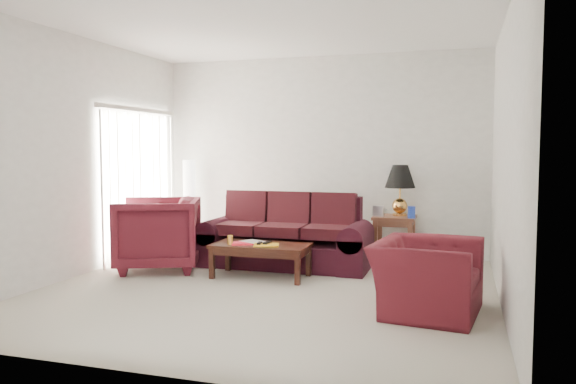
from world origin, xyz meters
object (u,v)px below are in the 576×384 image
(sofa, at_px, (285,232))
(armchair_left, at_px, (158,234))
(floor_lamp, at_px, (190,204))
(end_table, at_px, (394,238))
(armchair_right, at_px, (426,277))
(coffee_table, at_px, (261,261))

(sofa, distance_m, armchair_left, 1.69)
(armchair_left, bearing_deg, floor_lamp, 170.69)
(end_table, height_order, armchair_left, armchair_left)
(armchair_left, relative_size, armchair_right, 0.97)
(end_table, height_order, coffee_table, end_table)
(end_table, relative_size, floor_lamp, 0.45)
(floor_lamp, height_order, armchair_right, floor_lamp)
(end_table, height_order, armchair_right, armchair_right)
(floor_lamp, bearing_deg, sofa, -25.34)
(end_table, height_order, floor_lamp, floor_lamp)
(floor_lamp, bearing_deg, armchair_left, -77.47)
(floor_lamp, relative_size, armchair_left, 1.36)
(sofa, distance_m, coffee_table, 0.78)
(floor_lamp, xyz_separation_m, armchair_right, (3.86, -2.57, -0.37))
(coffee_table, bearing_deg, floor_lamp, 143.86)
(armchair_left, height_order, armchair_right, armchair_left)
(end_table, bearing_deg, floor_lamp, 179.12)
(armchair_left, distance_m, armchair_right, 3.64)
(sofa, relative_size, end_table, 3.58)
(sofa, bearing_deg, armchair_left, -151.05)
(floor_lamp, bearing_deg, end_table, -0.88)
(end_table, distance_m, armchair_left, 3.30)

